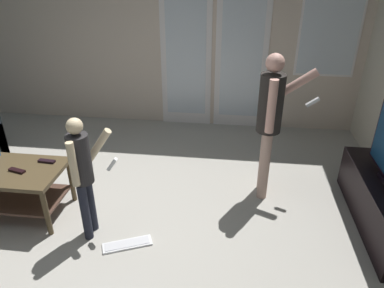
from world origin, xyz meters
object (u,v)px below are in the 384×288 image
at_px(coffee_table, 8,181).
at_px(person_adult, 271,115).
at_px(person_child, 82,169).
at_px(loose_keyboard, 127,244).
at_px(tv_remote_black, 17,171).
at_px(dvd_remote_slim, 47,161).
at_px(tv_stand, 382,205).

xyz_separation_m(coffee_table, person_adult, (2.51, 0.66, 0.55)).
distance_m(coffee_table, person_child, 0.97).
xyz_separation_m(person_child, loose_keyboard, (0.37, -0.12, -0.69)).
relative_size(tv_remote_black, dvd_remote_slim, 1.00).
bearing_deg(dvd_remote_slim, loose_keyboard, -23.21).
height_order(loose_keyboard, tv_remote_black, tv_remote_black).
bearing_deg(dvd_remote_slim, person_child, -29.20).
bearing_deg(tv_stand, loose_keyboard, -165.99).
bearing_deg(tv_remote_black, dvd_remote_slim, 60.74).
xyz_separation_m(person_adult, tv_remote_black, (-2.37, -0.69, -0.40)).
bearing_deg(person_adult, tv_remote_black, -163.66).
xyz_separation_m(person_adult, dvd_remote_slim, (-2.17, -0.49, -0.40)).
bearing_deg(coffee_table, dvd_remote_slim, 26.48).
bearing_deg(dvd_remote_slim, person_adult, 17.87).
distance_m(tv_stand, loose_keyboard, 2.41).
bearing_deg(tv_remote_black, person_child, 1.29).
xyz_separation_m(person_adult, person_child, (-1.62, -0.87, -0.22)).
distance_m(loose_keyboard, tv_remote_black, 1.26).
bearing_deg(loose_keyboard, tv_stand, 14.01).
distance_m(coffee_table, tv_stand, 3.60).
distance_m(person_child, loose_keyboard, 0.79).
xyz_separation_m(person_child, tv_remote_black, (-0.74, 0.17, -0.18)).
height_order(person_adult, person_child, person_adult).
bearing_deg(loose_keyboard, dvd_remote_slim, 151.65).
height_order(person_adult, loose_keyboard, person_adult).
xyz_separation_m(person_adult, loose_keyboard, (-1.25, -0.99, -0.91)).
distance_m(tv_stand, tv_remote_black, 3.47).
bearing_deg(dvd_remote_slim, tv_remote_black, -128.57).
relative_size(tv_stand, person_child, 1.27).
relative_size(coffee_table, loose_keyboard, 2.38).
height_order(coffee_table, person_adult, person_adult).
height_order(coffee_table, tv_remote_black, tv_remote_black).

